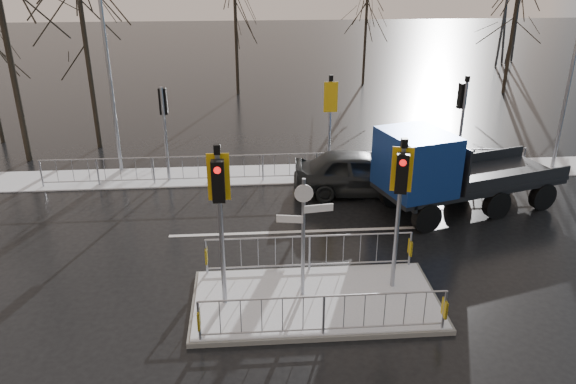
{
  "coord_description": "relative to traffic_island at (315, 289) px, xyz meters",
  "views": [
    {
      "loc": [
        -1.55,
        -11.45,
        7.96
      ],
      "look_at": [
        -0.46,
        2.74,
        1.8
      ],
      "focal_mm": 35.0,
      "sensor_mm": 36.0,
      "label": 1
    }
  ],
  "objects": [
    {
      "name": "tree_far_c",
      "position": [
        14.01,
        20.99,
        4.76
      ],
      "size": [
        4.0,
        4.0,
        7.55
      ],
      "color": "black",
      "rests_on": "ground"
    },
    {
      "name": "flatbed_truck",
      "position": [
        4.5,
        4.74,
        1.13
      ],
      "size": [
        6.57,
        3.92,
        2.87
      ],
      "color": "black",
      "rests_on": "ground"
    },
    {
      "name": "tree_near_a",
      "position": [
        -10.49,
        10.99,
        5.72
      ],
      "size": [
        4.75,
        4.75,
        8.97
      ],
      "color": "black",
      "rests_on": "ground"
    },
    {
      "name": "snow_verge",
      "position": [
        0.01,
        8.59,
        -0.37
      ],
      "size": [
        30.0,
        2.0,
        0.04
      ],
      "primitive_type": "cube",
      "color": "white",
      "rests_on": "ground"
    },
    {
      "name": "ground",
      "position": [
        0.01,
        -0.01,
        -0.39
      ],
      "size": [
        120.0,
        120.0,
        0.0
      ],
      "primitive_type": "plane",
      "color": "black",
      "rests_on": "ground"
    },
    {
      "name": "street_lamp_right",
      "position": [
        10.58,
        8.49,
        4.0
      ],
      "size": [
        1.25,
        0.18,
        8.0
      ],
      "color": "#9397A0",
      "rests_on": "ground"
    },
    {
      "name": "car_far_lane",
      "position": [
        2.38,
        6.58,
        0.4
      ],
      "size": [
        4.8,
        2.3,
        1.58
      ],
      "primitive_type": "imported",
      "rotation": [
        0.0,
        0.0,
        1.48
      ],
      "color": "black",
      "rests_on": "ground"
    },
    {
      "name": "tree_far_b",
      "position": [
        6.01,
        23.99,
        3.79
      ],
      "size": [
        3.25,
        3.25,
        6.14
      ],
      "color": "black",
      "rests_on": "ground"
    },
    {
      "name": "lane_markings",
      "position": [
        0.01,
        -0.34,
        -0.39
      ],
      "size": [
        8.0,
        11.38,
        0.01
      ],
      "color": "silver",
      "rests_on": "ground"
    },
    {
      "name": "tree_far_a",
      "position": [
        -1.99,
        21.99,
        4.43
      ],
      "size": [
        3.75,
        3.75,
        7.08
      ],
      "color": "black",
      "rests_on": "ground"
    },
    {
      "name": "tree_near_b",
      "position": [
        -7.99,
        12.49,
        4.76
      ],
      "size": [
        4.0,
        4.0,
        7.55
      ],
      "color": "black",
      "rests_on": "ground"
    },
    {
      "name": "traffic_island",
      "position": [
        0.0,
        0.0,
        0.0
      ],
      "size": [
        6.0,
        3.04,
        4.15
      ],
      "color": "#62625E",
      "rests_on": "ground"
    },
    {
      "name": "street_lamp_left",
      "position": [
        -6.42,
        9.49,
        4.1
      ],
      "size": [
        1.25,
        0.18,
        8.2
      ],
      "color": "#9397A0",
      "rests_on": "ground"
    },
    {
      "name": "far_kerb_fixtures",
      "position": [
        0.31,
        8.08,
        0.63
      ],
      "size": [
        18.0,
        0.65,
        3.83
      ],
      "color": "#9397A0",
      "rests_on": "ground"
    }
  ]
}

